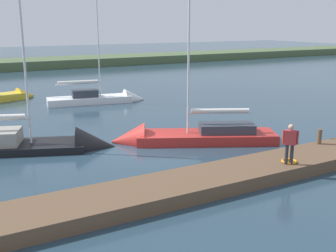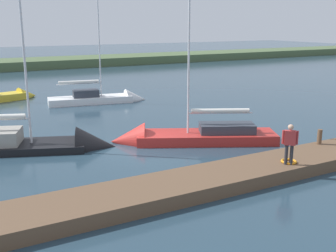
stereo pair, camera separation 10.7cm
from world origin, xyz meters
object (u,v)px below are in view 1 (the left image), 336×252
at_px(sailboat_far_right, 42,147).
at_px(person_on_dock, 290,141).
at_px(sailboat_far_left, 103,100).
at_px(mooring_post_far, 319,137).
at_px(life_ring_buoy, 289,161).
at_px(sailboat_mid_channel, 183,139).

bearing_deg(sailboat_far_right, person_on_dock, -26.23).
distance_m(sailboat_far_left, person_on_dock, 19.58).
distance_m(mooring_post_far, person_on_dock, 3.86).
bearing_deg(person_on_dock, sailboat_far_left, 44.40).
relative_size(life_ring_buoy, sailboat_far_left, 0.07).
xyz_separation_m(mooring_post_far, life_ring_buoy, (3.30, 1.33, -0.31)).
relative_size(mooring_post_far, person_on_dock, 0.42).
xyz_separation_m(sailboat_mid_channel, sailboat_far_left, (-0.23, -12.98, -0.00)).
distance_m(mooring_post_far, sailboat_far_right, 13.86).
bearing_deg(life_ring_buoy, sailboat_far_right, -45.75).
xyz_separation_m(sailboat_far_left, person_on_dock, (-1.03, 19.50, 1.38)).
distance_m(life_ring_buoy, sailboat_far_right, 12.10).
bearing_deg(person_on_dock, sailboat_far_right, 84.40).
xyz_separation_m(sailboat_mid_channel, person_on_dock, (-1.25, 6.52, 1.38)).
xyz_separation_m(mooring_post_far, sailboat_far_left, (4.52, -18.01, -0.74)).
bearing_deg(sailboat_far_left, mooring_post_far, -66.12).
bearing_deg(mooring_post_far, sailboat_far_right, -32.01).
distance_m(mooring_post_far, sailboat_far_left, 18.58).
xyz_separation_m(sailboat_far_right, person_on_dock, (-8.24, 8.83, 1.41)).
height_order(life_ring_buoy, sailboat_mid_channel, sailboat_mid_channel).
relative_size(life_ring_buoy, sailboat_mid_channel, 0.07).
relative_size(sailboat_mid_channel, sailboat_far_left, 1.02).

